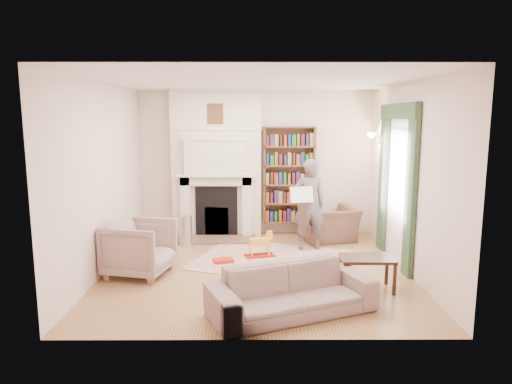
{
  "coord_description": "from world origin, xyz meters",
  "views": [
    {
      "loc": [
        -0.03,
        -6.68,
        2.29
      ],
      "look_at": [
        0.0,
        0.25,
        1.15
      ],
      "focal_mm": 32.0,
      "sensor_mm": 36.0,
      "label": 1
    }
  ],
  "objects_px": {
    "bookcase": "(289,175)",
    "rocking_horse": "(260,245)",
    "man_reading": "(309,205)",
    "armchair_reading": "(329,224)",
    "sofa": "(292,290)",
    "coffee_table": "(366,273)",
    "paraffin_heater": "(185,230)",
    "armchair_left": "(140,248)"
  },
  "relations": [
    {
      "from": "armchair_reading",
      "to": "paraffin_heater",
      "type": "height_order",
      "value": "armchair_reading"
    },
    {
      "from": "bookcase",
      "to": "man_reading",
      "type": "xyz_separation_m",
      "value": [
        0.27,
        -1.08,
        -0.38
      ]
    },
    {
      "from": "armchair_left",
      "to": "sofa",
      "type": "bearing_deg",
      "value": -110.48
    },
    {
      "from": "sofa",
      "to": "armchair_reading",
      "type": "bearing_deg",
      "value": 51.2
    },
    {
      "from": "bookcase",
      "to": "armchair_left",
      "type": "distance_m",
      "value": 3.41
    },
    {
      "from": "armchair_left",
      "to": "bookcase",
      "type": "bearing_deg",
      "value": -32.58
    },
    {
      "from": "armchair_reading",
      "to": "paraffin_heater",
      "type": "relative_size",
      "value": 1.77
    },
    {
      "from": "armchair_left",
      "to": "rocking_horse",
      "type": "bearing_deg",
      "value": -52.72
    },
    {
      "from": "paraffin_heater",
      "to": "armchair_reading",
      "type": "bearing_deg",
      "value": 7.03
    },
    {
      "from": "armchair_reading",
      "to": "rocking_horse",
      "type": "relative_size",
      "value": 1.97
    },
    {
      "from": "rocking_horse",
      "to": "paraffin_heater",
      "type": "bearing_deg",
      "value": 136.84
    },
    {
      "from": "armchair_reading",
      "to": "man_reading",
      "type": "xyz_separation_m",
      "value": [
        -0.45,
        -0.6,
        0.48
      ]
    },
    {
      "from": "man_reading",
      "to": "paraffin_heater",
      "type": "bearing_deg",
      "value": -16.63
    },
    {
      "from": "coffee_table",
      "to": "paraffin_heater",
      "type": "bearing_deg",
      "value": 143.19
    },
    {
      "from": "sofa",
      "to": "paraffin_heater",
      "type": "relative_size",
      "value": 3.54
    },
    {
      "from": "bookcase",
      "to": "rocking_horse",
      "type": "xyz_separation_m",
      "value": [
        -0.59,
        -1.54,
        -0.96
      ]
    },
    {
      "from": "armchair_left",
      "to": "paraffin_heater",
      "type": "xyz_separation_m",
      "value": [
        0.43,
        1.55,
        -0.13
      ]
    },
    {
      "from": "man_reading",
      "to": "armchair_reading",
      "type": "bearing_deg",
      "value": -136.35
    },
    {
      "from": "paraffin_heater",
      "to": "rocking_horse",
      "type": "height_order",
      "value": "paraffin_heater"
    },
    {
      "from": "coffee_table",
      "to": "rocking_horse",
      "type": "height_order",
      "value": "coffee_table"
    },
    {
      "from": "man_reading",
      "to": "paraffin_heater",
      "type": "distance_m",
      "value": 2.27
    },
    {
      "from": "armchair_left",
      "to": "paraffin_heater",
      "type": "height_order",
      "value": "armchair_left"
    },
    {
      "from": "armchair_reading",
      "to": "man_reading",
      "type": "relative_size",
      "value": 0.61
    },
    {
      "from": "man_reading",
      "to": "coffee_table",
      "type": "distance_m",
      "value": 2.05
    },
    {
      "from": "armchair_left",
      "to": "sofa",
      "type": "distance_m",
      "value": 2.52
    },
    {
      "from": "bookcase",
      "to": "armchair_reading",
      "type": "bearing_deg",
      "value": -33.58
    },
    {
      "from": "armchair_left",
      "to": "coffee_table",
      "type": "xyz_separation_m",
      "value": [
        3.18,
        -0.61,
        -0.18
      ]
    },
    {
      "from": "sofa",
      "to": "paraffin_heater",
      "type": "xyz_separation_m",
      "value": [
        -1.69,
        2.92,
        -0.01
      ]
    },
    {
      "from": "sofa",
      "to": "man_reading",
      "type": "xyz_separation_m",
      "value": [
        0.5,
        2.64,
        0.51
      ]
    },
    {
      "from": "bookcase",
      "to": "armchair_reading",
      "type": "relative_size",
      "value": 1.9
    },
    {
      "from": "armchair_reading",
      "to": "paraffin_heater",
      "type": "distance_m",
      "value": 2.66
    },
    {
      "from": "sofa",
      "to": "coffee_table",
      "type": "relative_size",
      "value": 2.78
    },
    {
      "from": "armchair_left",
      "to": "rocking_horse",
      "type": "relative_size",
      "value": 1.78
    },
    {
      "from": "bookcase",
      "to": "armchair_left",
      "type": "bearing_deg",
      "value": -135.0
    },
    {
      "from": "bookcase",
      "to": "rocking_horse",
      "type": "bearing_deg",
      "value": -111.04
    },
    {
      "from": "bookcase",
      "to": "armchair_left",
      "type": "xyz_separation_m",
      "value": [
        -2.35,
        -2.35,
        -0.77
      ]
    },
    {
      "from": "bookcase",
      "to": "man_reading",
      "type": "relative_size",
      "value": 1.16
    },
    {
      "from": "armchair_left",
      "to": "coffee_table",
      "type": "height_order",
      "value": "armchair_left"
    },
    {
      "from": "bookcase",
      "to": "man_reading",
      "type": "distance_m",
      "value": 1.17
    },
    {
      "from": "coffee_table",
      "to": "paraffin_heater",
      "type": "relative_size",
      "value": 1.27
    },
    {
      "from": "man_reading",
      "to": "coffee_table",
      "type": "xyz_separation_m",
      "value": [
        0.56,
        -1.88,
        -0.57
      ]
    },
    {
      "from": "armchair_reading",
      "to": "armchair_left",
      "type": "height_order",
      "value": "armchair_left"
    }
  ]
}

